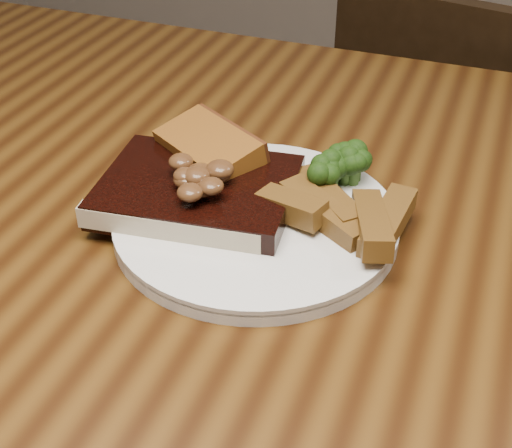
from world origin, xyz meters
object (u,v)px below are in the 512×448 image
at_px(steak, 198,192).
at_px(garlic_bread, 209,165).
at_px(potato_wedges, 333,222).
at_px(dining_table, 270,322).
at_px(chair_far, 451,189).
at_px(plate, 256,223).

xyz_separation_m(steak, garlic_bread, (-0.01, 0.05, -0.00)).
bearing_deg(garlic_bread, potato_wedges, 10.73).
xyz_separation_m(garlic_bread, potato_wedges, (0.14, -0.05, 0.00)).
height_order(dining_table, potato_wedges, potato_wedges).
distance_m(chair_far, garlic_bread, 0.70).
height_order(chair_far, steak, chair_far).
relative_size(plate, garlic_bread, 2.45).
xyz_separation_m(dining_table, plate, (-0.02, 0.02, 0.10)).
distance_m(plate, potato_wedges, 0.07).
bearing_deg(steak, potato_wedges, -7.35).
bearing_deg(plate, dining_table, -39.03).
relative_size(dining_table, potato_wedges, 13.03).
distance_m(dining_table, plate, 0.10).
distance_m(plate, steak, 0.06).
xyz_separation_m(plate, garlic_bread, (-0.07, 0.05, 0.02)).
bearing_deg(chair_far, dining_table, 92.53).
bearing_deg(potato_wedges, steak, 179.29).
distance_m(steak, potato_wedges, 0.13).
bearing_deg(potato_wedges, garlic_bread, 159.87).
bearing_deg(dining_table, steak, 165.52).
bearing_deg(potato_wedges, plate, -178.68).
bearing_deg(plate, steak, 176.82).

